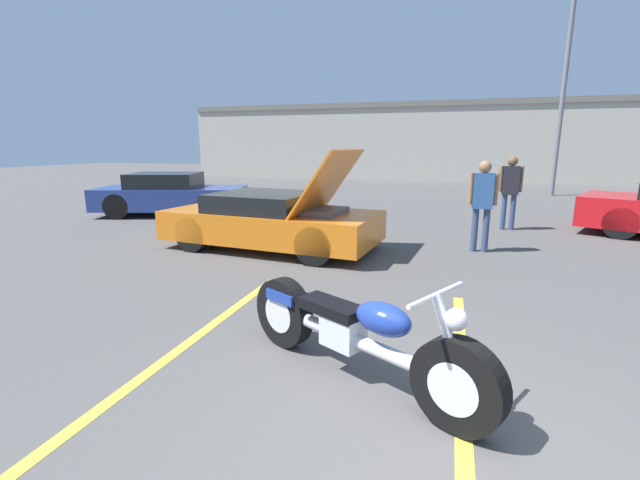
{
  "coord_description": "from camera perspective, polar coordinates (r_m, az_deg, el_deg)",
  "views": [
    {
      "loc": [
        -0.18,
        -2.19,
        1.99
      ],
      "look_at": [
        -1.74,
        2.95,
        0.8
      ],
      "focal_mm": 24.0,
      "sensor_mm": 36.0,
      "label": 1
    }
  ],
  "objects": [
    {
      "name": "light_pole",
      "position": [
        20.04,
        30.14,
        18.93
      ],
      "size": [
        1.21,
        0.28,
        8.82
      ],
      "color": "slate",
      "rests_on": "ground"
    },
    {
      "name": "parking_stripe_middle",
      "position": [
        3.74,
        18.47,
        -20.3
      ],
      "size": [
        0.12,
        5.07,
        0.01
      ],
      "primitive_type": "cube",
      "color": "yellow",
      "rests_on": "ground"
    },
    {
      "name": "motorcycle",
      "position": [
        3.74,
        4.68,
        -12.48
      ],
      "size": [
        2.35,
        1.38,
        0.99
      ],
      "rotation": [
        0.0,
        0.0,
        -0.5
      ],
      "color": "black",
      "rests_on": "ground"
    },
    {
      "name": "show_car_hood_open",
      "position": [
        8.42,
        -6.31,
        2.62
      ],
      "size": [
        4.28,
        2.28,
        1.94
      ],
      "rotation": [
        0.0,
        0.0,
        -0.1
      ],
      "color": "orange",
      "rests_on": "ground"
    },
    {
      "name": "spectator_midground",
      "position": [
        11.18,
        24.05,
        6.55
      ],
      "size": [
        0.52,
        0.23,
        1.75
      ],
      "color": "#38476B",
      "rests_on": "ground"
    },
    {
      "name": "far_building",
      "position": [
        27.08,
        17.69,
        12.63
      ],
      "size": [
        32.0,
        4.2,
        4.4
      ],
      "color": "#B2AD9E",
      "rests_on": "ground"
    },
    {
      "name": "spectator_by_show_car",
      "position": [
        8.6,
        20.87,
        5.22
      ],
      "size": [
        0.52,
        0.23,
        1.72
      ],
      "color": "#38476B",
      "rests_on": "ground"
    },
    {
      "name": "parking_stripe_foreground",
      "position": [
        4.48,
        -19.61,
        -14.6
      ],
      "size": [
        0.12,
        5.07,
        0.01
      ],
      "primitive_type": "cube",
      "color": "yellow",
      "rests_on": "ground"
    },
    {
      "name": "parked_car_left_row",
      "position": [
        13.26,
        -19.27,
        5.72
      ],
      "size": [
        4.47,
        2.89,
        1.22
      ],
      "rotation": [
        0.0,
        0.0,
        0.3
      ],
      "color": "navy",
      "rests_on": "ground"
    }
  ]
}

